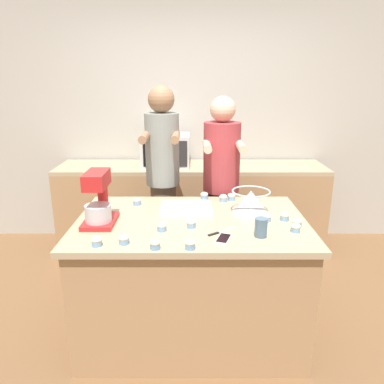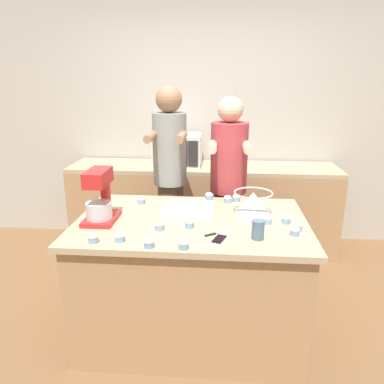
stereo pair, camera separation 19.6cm
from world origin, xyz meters
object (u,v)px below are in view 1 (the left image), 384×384
object	(u,v)px
stand_mixer	(99,201)
cupcake_5	(298,223)
drinking_glass	(262,228)
knife	(221,232)
cupcake_1	(163,227)
cupcake_4	(191,244)
person_left	(164,182)
microwave_oven	(167,150)
cupcake_11	(232,197)
cupcake_6	(286,216)
cupcake_10	(296,228)
baking_tray	(187,208)
person_right	(222,189)
cell_phone	(224,239)
cupcake_7	(205,196)
cupcake_0	(125,239)
mixing_bowl	(251,201)
cupcake_13	(268,217)
cupcake_8	(138,201)
cupcake_12	(156,244)
cupcake_2	(98,241)
cupcake_3	(192,223)
cupcake_9	(224,198)

from	to	relation	value
stand_mixer	cupcake_5	xyz separation A→B (m)	(1.29, -0.06, -0.13)
drinking_glass	knife	xyz separation A→B (m)	(-0.24, 0.06, -0.06)
cupcake_1	cupcake_4	size ratio (longest dim) A/B	1.00
person_left	microwave_oven	size ratio (longest dim) A/B	3.55
cupcake_11	stand_mixer	bearing A→B (deg)	-151.83
cupcake_6	cupcake_10	xyz separation A→B (m)	(0.02, -0.20, 0.00)
baking_tray	drinking_glass	distance (m)	0.66
person_right	cell_phone	bearing A→B (deg)	-93.42
cupcake_7	cell_phone	bearing A→B (deg)	-83.32
knife	cupcake_6	bearing A→B (deg)	24.99
cupcake_0	cupcake_6	size ratio (longest dim) A/B	1.00
stand_mixer	mixing_bowl	xyz separation A→B (m)	(1.02, 0.20, -0.07)
baking_tray	cupcake_10	xyz separation A→B (m)	(0.69, -0.40, 0.01)
cupcake_0	cupcake_13	size ratio (longest dim) A/B	1.00
cupcake_6	cupcake_8	xyz separation A→B (m)	(-1.04, 0.32, 0.00)
microwave_oven	cupcake_4	bearing A→B (deg)	-82.22
person_left	cupcake_11	bearing A→B (deg)	-27.70
person_right	cupcake_0	xyz separation A→B (m)	(-0.65, -1.10, 0.02)
cupcake_8	cupcake_10	distance (m)	1.18
baking_tray	cell_phone	size ratio (longest dim) A/B	2.36
cupcake_10	cupcake_12	distance (m)	0.89
stand_mixer	cupcake_0	bearing A→B (deg)	-56.22
cell_phone	cupcake_6	size ratio (longest dim) A/B	2.62
cell_phone	cupcake_8	xyz separation A→B (m)	(-0.60, 0.64, 0.02)
person_right	cupcake_8	distance (m)	0.78
baking_tray	cupcake_5	distance (m)	0.79
cupcake_1	cupcake_13	bearing A→B (deg)	13.55
cupcake_4	cupcake_12	size ratio (longest dim) A/B	1.00
cell_phone	person_right	bearing A→B (deg)	86.58
cupcake_2	microwave_oven	bearing A→B (deg)	81.78
microwave_oven	cupcake_13	distance (m)	1.69
cupcake_3	cupcake_5	xyz separation A→B (m)	(0.69, 0.01, 0.00)
person_right	cupcake_4	xyz separation A→B (m)	(-0.26, -1.17, 0.02)
cupcake_5	cupcake_10	distance (m)	0.09
cupcake_5	cupcake_11	size ratio (longest dim) A/B	1.00
cupcake_8	cupcake_13	xyz separation A→B (m)	(0.92, -0.34, 0.00)
person_right	mixing_bowl	world-z (taller)	person_right
cupcake_12	cupcake_2	bearing A→B (deg)	173.05
cupcake_3	cupcake_8	size ratio (longest dim) A/B	1.00
mixing_bowl	cupcake_9	distance (m)	0.31
stand_mixer	knife	size ratio (longest dim) A/B	1.88
knife	cupcake_3	bearing A→B (deg)	156.21
person_left	cupcake_6	world-z (taller)	person_left
microwave_oven	cupcake_5	size ratio (longest dim) A/B	8.09
drinking_glass	cupcake_7	size ratio (longest dim) A/B	1.93
cupcake_13	cupcake_9	bearing A→B (deg)	121.75
cupcake_2	cupcake_7	size ratio (longest dim) A/B	1.00
stand_mixer	cupcake_1	bearing A→B (deg)	-16.61
microwave_oven	cupcake_12	xyz separation A→B (m)	(0.07, -1.92, -0.17)
cupcake_3	microwave_oven	bearing A→B (deg)	99.38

